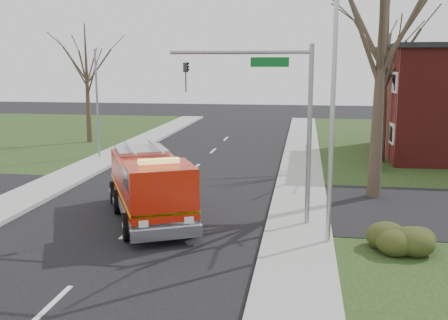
# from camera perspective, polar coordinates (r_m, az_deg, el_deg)

# --- Properties ---
(ground) EXTENTS (120.00, 120.00, 0.00)m
(ground) POSITION_cam_1_polar(r_m,az_deg,el_deg) (19.90, -10.25, -7.56)
(ground) COLOR black
(ground) RESTS_ON ground
(sidewalk_right) EXTENTS (2.40, 80.00, 0.15)m
(sidewalk_right) POSITION_cam_1_polar(r_m,az_deg,el_deg) (18.85, 8.07, -8.29)
(sidewalk_right) COLOR gray
(sidewalk_right) RESTS_ON ground
(health_center_sign) EXTENTS (0.12, 2.00, 1.40)m
(health_center_sign) POSITION_cam_1_polar(r_m,az_deg,el_deg) (31.09, 16.39, 0.40)
(health_center_sign) COLOR #491411
(health_center_sign) RESTS_ON ground
(hedge_corner) EXTENTS (2.80, 2.00, 0.90)m
(hedge_corner) POSITION_cam_1_polar(r_m,az_deg,el_deg) (17.95, 17.12, -7.95)
(hedge_corner) COLOR #2C3814
(hedge_corner) RESTS_ON lawn_right
(bare_tree_near) EXTENTS (6.00, 6.00, 12.00)m
(bare_tree_near) POSITION_cam_1_polar(r_m,az_deg,el_deg) (24.10, 16.83, 13.17)
(bare_tree_near) COLOR #33271E
(bare_tree_near) RESTS_ON ground
(bare_tree_far) EXTENTS (5.25, 5.25, 10.50)m
(bare_tree_far) POSITION_cam_1_polar(r_m,az_deg,el_deg) (33.19, 17.21, 10.71)
(bare_tree_far) COLOR #33271E
(bare_tree_far) RESTS_ON ground
(bare_tree_left) EXTENTS (4.50, 4.50, 9.00)m
(bare_tree_left) POSITION_cam_1_polar(r_m,az_deg,el_deg) (41.22, -14.74, 9.43)
(bare_tree_left) COLOR #33271E
(bare_tree_left) RESTS_ON ground
(traffic_signal_mast) EXTENTS (5.29, 0.18, 6.80)m
(traffic_signal_mast) POSITION_cam_1_polar(r_m,az_deg,el_deg) (19.44, 5.55, 6.31)
(traffic_signal_mast) COLOR gray
(traffic_signal_mast) RESTS_ON ground
(streetlight_pole) EXTENTS (1.48, 0.16, 8.40)m
(streetlight_pole) POSITION_cam_1_polar(r_m,az_deg,el_deg) (17.44, 11.52, 5.15)
(streetlight_pole) COLOR #B7BABF
(streetlight_pole) RESTS_ON ground
(utility_pole_far) EXTENTS (0.14, 0.14, 7.00)m
(utility_pole_far) POSITION_cam_1_polar(r_m,az_deg,el_deg) (34.54, -13.63, 5.89)
(utility_pole_far) COLOR gray
(utility_pole_far) RESTS_ON ground
(fire_engine) EXTENTS (5.18, 7.36, 2.83)m
(fire_engine) POSITION_cam_1_polar(r_m,az_deg,el_deg) (20.85, -8.06, -3.01)
(fire_engine) COLOR #B71908
(fire_engine) RESTS_ON ground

